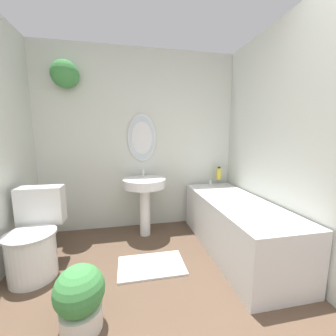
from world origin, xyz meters
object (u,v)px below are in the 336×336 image
Objects in this scene: toilet at (35,239)px; pedestal_sink at (145,191)px; potted_plant at (80,297)px; bathtub at (235,224)px; shampoo_bottle at (219,173)px.

pedestal_sink is (1.06, 0.55, 0.26)m from toilet.
potted_plant is at bearing -52.85° from toilet.
pedestal_sink is 0.51× the size of bathtub.
shampoo_bottle is 2.22m from potted_plant.
pedestal_sink is 1.40m from potted_plant.
bathtub is (2.01, -0.01, -0.02)m from toilet.
shampoo_bottle is 0.41× the size of potted_plant.
toilet is 1.22m from pedestal_sink.
pedestal_sink is 4.59× the size of shampoo_bottle.
pedestal_sink is 1.11m from shampoo_bottle.
potted_plant is (-0.53, -1.25, -0.35)m from pedestal_sink.
bathtub is at bearing 25.04° from potted_plant.
potted_plant is at bearing -112.92° from pedestal_sink.
toilet is at bearing -161.16° from shampoo_bottle.
toilet is 0.47× the size of bathtub.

